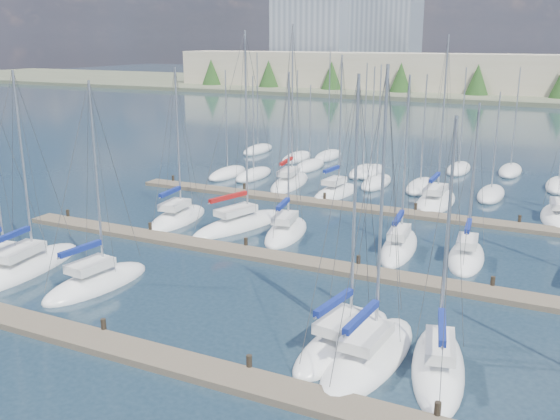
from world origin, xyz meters
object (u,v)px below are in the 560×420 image
at_px(sailboat_b, 26,267).
at_px(sailboat_q, 559,217).
at_px(sailboat_k, 399,247).
at_px(sailboat_e, 369,356).
at_px(sailboat_f, 438,366).
at_px(sailboat_l, 466,257).
at_px(sailboat_o, 336,193).
at_px(sailboat_c, 96,283).
at_px(sailboat_j, 286,232).
at_px(sailboat_i, 240,224).
at_px(sailboat_p, 435,201).
at_px(sailboat_h, 177,218).
at_px(sailboat_n, 290,182).
at_px(sailboat_d, 343,341).

height_order(sailboat_b, sailboat_q, sailboat_b).
relative_size(sailboat_k, sailboat_q, 1.08).
xyz_separation_m(sailboat_e, sailboat_f, (2.96, 0.48, -0.00)).
height_order(sailboat_k, sailboat_l, sailboat_k).
distance_m(sailboat_o, sailboat_c, 26.69).
bearing_deg(sailboat_j, sailboat_i, 165.77).
bearing_deg(sailboat_p, sailboat_l, -70.51).
xyz_separation_m(sailboat_h, sailboat_n, (2.60, 15.09, 0.02)).
relative_size(sailboat_e, sailboat_d, 1.03).
bearing_deg(sailboat_l, sailboat_b, -156.08).
bearing_deg(sailboat_c, sailboat_p, 70.46).
height_order(sailboat_d, sailboat_j, sailboat_d).
bearing_deg(sailboat_q, sailboat_l, -117.15).
height_order(sailboat_k, sailboat_o, sailboat_o).
bearing_deg(sailboat_j, sailboat_b, -140.28).
xyz_separation_m(sailboat_p, sailboat_l, (4.98, -13.30, -0.00)).
xyz_separation_m(sailboat_k, sailboat_e, (2.93, -15.22, -0.01)).
bearing_deg(sailboat_k, sailboat_h, 176.21).
bearing_deg(sailboat_k, sailboat_p, 85.65).
xyz_separation_m(sailboat_p, sailboat_d, (1.95, -27.71, 0.00)).
relative_size(sailboat_h, sailboat_i, 0.83).
height_order(sailboat_h, sailboat_q, sailboat_h).
bearing_deg(sailboat_l, sailboat_h, 176.12).
xyz_separation_m(sailboat_j, sailboat_q, (17.65, 13.02, -0.01)).
relative_size(sailboat_c, sailboat_p, 0.83).
bearing_deg(sailboat_p, sailboat_j, -120.79).
bearing_deg(sailboat_h, sailboat_q, 21.26).
height_order(sailboat_c, sailboat_b, sailboat_b).
bearing_deg(sailboat_i, sailboat_l, 16.62).
bearing_deg(sailboat_n, sailboat_b, -107.83).
distance_m(sailboat_k, sailboat_o, 15.52).
xyz_separation_m(sailboat_p, sailboat_f, (6.42, -28.02, -0.00)).
relative_size(sailboat_i, sailboat_c, 1.22).
xyz_separation_m(sailboat_p, sailboat_j, (-7.79, -13.62, 0.00)).
xyz_separation_m(sailboat_k, sailboat_p, (-0.54, 13.28, -0.01)).
distance_m(sailboat_n, sailboat_b, 28.56).
bearing_deg(sailboat_c, sailboat_q, 55.54).
bearing_deg(sailboat_q, sailboat_f, -103.27).
bearing_deg(sailboat_b, sailboat_j, 42.98).
bearing_deg(sailboat_n, sailboat_i, -87.92).
xyz_separation_m(sailboat_o, sailboat_c, (-4.56, -26.30, -0.01)).
relative_size(sailboat_e, sailboat_j, 1.10).
bearing_deg(sailboat_k, sailboat_d, -91.07).
relative_size(sailboat_e, sailboat_q, 1.20).
height_order(sailboat_i, sailboat_p, sailboat_i).
height_order(sailboat_h, sailboat_i, sailboat_i).
relative_size(sailboat_k, sailboat_d, 0.94).
height_order(sailboat_l, sailboat_q, sailboat_q).
xyz_separation_m(sailboat_n, sailboat_j, (6.61, -14.54, -0.01)).
distance_m(sailboat_n, sailboat_d, 32.97).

